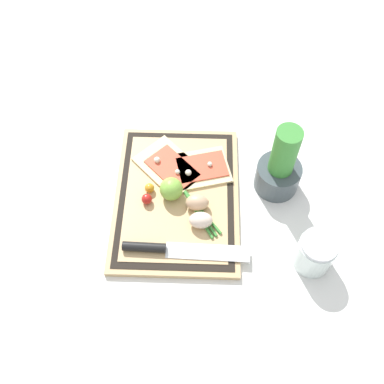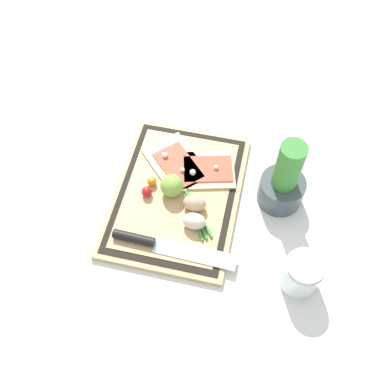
{
  "view_description": "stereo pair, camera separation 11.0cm",
  "coord_description": "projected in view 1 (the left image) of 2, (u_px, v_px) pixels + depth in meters",
  "views": [
    {
      "loc": [
        0.58,
        0.06,
        0.97
      ],
      "look_at": [
        0.0,
        0.04,
        0.04
      ],
      "focal_mm": 42.0,
      "sensor_mm": 36.0,
      "label": 1
    },
    {
      "loc": [
        0.57,
        0.17,
        0.97
      ],
      "look_at": [
        0.0,
        0.04,
        0.04
      ],
      "focal_mm": 42.0,
      "sensor_mm": 36.0,
      "label": 2
    }
  ],
  "objects": [
    {
      "name": "lime",
      "position": [
        171.0,
        189.0,
        1.1
      ],
      "size": [
        0.06,
        0.06,
        0.06
      ],
      "primitive_type": "sphere",
      "color": "#7FB742",
      "rests_on": "cutting_board"
    },
    {
      "name": "ground_plane",
      "position": [
        177.0,
        199.0,
        1.13
      ],
      "size": [
        6.0,
        6.0,
        0.0
      ],
      "primitive_type": "plane",
      "color": "silver"
    },
    {
      "name": "egg_pink",
      "position": [
        201.0,
        220.0,
        1.06
      ],
      "size": [
        0.04,
        0.06,
        0.04
      ],
      "primitive_type": "ellipsoid",
      "color": "beige",
      "rests_on": "cutting_board"
    },
    {
      "name": "herb_pot",
      "position": [
        280.0,
        169.0,
        1.1
      ],
      "size": [
        0.11,
        0.11,
        0.21
      ],
      "color": "#3D474C",
      "rests_on": "ground_plane"
    },
    {
      "name": "cherry_tomato_red",
      "position": [
        147.0,
        199.0,
        1.1
      ],
      "size": [
        0.03,
        0.03,
        0.03
      ],
      "primitive_type": "sphere",
      "color": "red",
      "rests_on": "cutting_board"
    },
    {
      "name": "scallion_bunch",
      "position": [
        183.0,
        188.0,
        1.13
      ],
      "size": [
        0.28,
        0.2,
        0.01
      ],
      "color": "#388433",
      "rests_on": "cutting_board"
    },
    {
      "name": "cherry_tomato_yellow",
      "position": [
        149.0,
        188.0,
        1.12
      ],
      "size": [
        0.02,
        0.02,
        0.02
      ],
      "primitive_type": "sphere",
      "color": "orange",
      "rests_on": "cutting_board"
    },
    {
      "name": "egg_brown",
      "position": [
        197.0,
        203.0,
        1.09
      ],
      "size": [
        0.04,
        0.06,
        0.04
      ],
      "primitive_type": "ellipsoid",
      "color": "tan",
      "rests_on": "cutting_board"
    },
    {
      "name": "pizza_slice_far",
      "position": [
        199.0,
        168.0,
        1.16
      ],
      "size": [
        0.15,
        0.18,
        0.02
      ],
      "color": "beige",
      "rests_on": "cutting_board"
    },
    {
      "name": "sauce_jar",
      "position": [
        315.0,
        254.0,
        1.01
      ],
      "size": [
        0.09,
        0.09,
        0.1
      ],
      "color": "silver",
      "rests_on": "ground_plane"
    },
    {
      "name": "knife",
      "position": [
        165.0,
        249.0,
        1.03
      ],
      "size": [
        0.05,
        0.29,
        0.02
      ],
      "color": "silver",
      "rests_on": "cutting_board"
    },
    {
      "name": "pizza_slice_near",
      "position": [
        169.0,
        167.0,
        1.16
      ],
      "size": [
        0.2,
        0.2,
        0.02
      ],
      "color": "beige",
      "rests_on": "cutting_board"
    },
    {
      "name": "cutting_board",
      "position": [
        177.0,
        197.0,
        1.13
      ],
      "size": [
        0.42,
        0.31,
        0.02
      ],
      "color": "tan",
      "rests_on": "ground_plane"
    }
  ]
}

